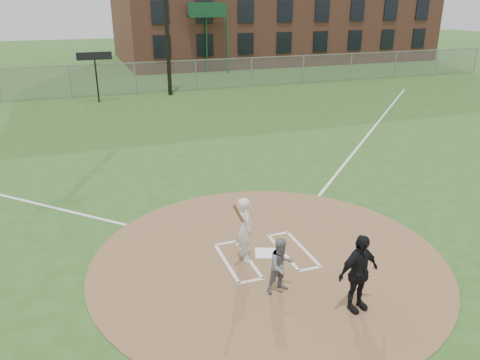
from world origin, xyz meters
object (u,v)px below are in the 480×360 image
object	(u,v)px
umpire	(358,273)
batter_at_plate	(245,229)
catcher	(281,266)
home_plate	(265,253)

from	to	relation	value
umpire	batter_at_plate	xyz separation A→B (m)	(-1.43, 2.52, -0.02)
catcher	umpire	size ratio (longest dim) A/B	0.75
catcher	batter_at_plate	distance (m)	1.49
umpire	catcher	bearing A→B (deg)	127.46
home_plate	umpire	distance (m)	2.83
catcher	umpire	world-z (taller)	umpire
umpire	batter_at_plate	size ratio (longest dim) A/B	0.92
catcher	umpire	xyz separation A→B (m)	(1.15, -1.06, 0.21)
home_plate	batter_at_plate	world-z (taller)	batter_at_plate
home_plate	catcher	bearing A→B (deg)	-100.77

